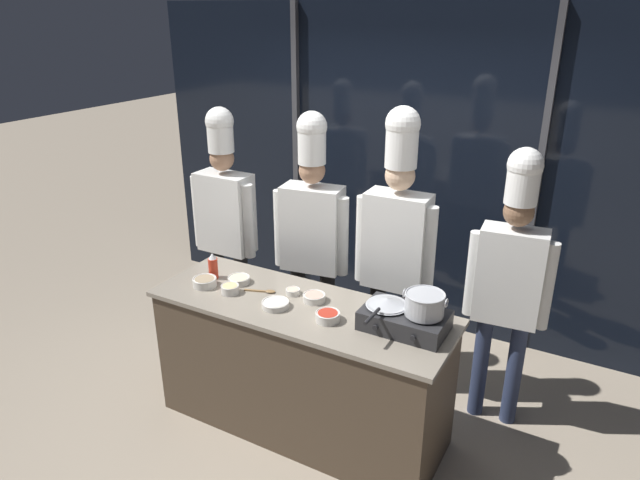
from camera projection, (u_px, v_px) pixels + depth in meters
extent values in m
plane|color=gray|center=(302.00, 423.00, 3.90)|extent=(24.00, 24.00, 0.00)
cube|color=black|center=(406.00, 173.00, 4.80)|extent=(4.97, 0.04, 2.70)
cube|color=#47474C|center=(297.00, 159.00, 5.24)|extent=(0.05, 0.05, 2.70)
cube|color=#47474C|center=(536.00, 192.00, 4.29)|extent=(0.05, 0.05, 2.70)
cube|color=#4C3D2D|center=(301.00, 369.00, 3.74)|extent=(1.89, 0.65, 0.89)
cube|color=gray|center=(301.00, 307.00, 3.56)|extent=(1.95, 0.68, 0.03)
cube|color=#28282B|center=(404.00, 320.00, 3.27)|extent=(0.49, 0.30, 0.11)
cylinder|color=black|center=(387.00, 306.00, 3.30)|extent=(0.19, 0.19, 0.01)
cylinder|color=black|center=(375.00, 328.00, 3.19)|extent=(0.03, 0.01, 0.03)
cylinder|color=black|center=(424.00, 315.00, 3.20)|extent=(0.19, 0.19, 0.01)
cylinder|color=black|center=(413.00, 338.00, 3.09)|extent=(0.03, 0.01, 0.03)
cylinder|color=#ADAFB5|center=(387.00, 304.00, 3.30)|extent=(0.23, 0.23, 0.01)
cone|color=#ADAFB5|center=(387.00, 301.00, 3.29)|extent=(0.25, 0.25, 0.04)
cylinder|color=black|center=(372.00, 316.00, 3.11)|extent=(0.02, 0.19, 0.02)
cylinder|color=#B7BABF|center=(425.00, 304.00, 3.17)|extent=(0.22, 0.22, 0.13)
torus|color=#B7BABF|center=(425.00, 294.00, 3.15)|extent=(0.23, 0.23, 0.01)
torus|color=#B7BABF|center=(405.00, 293.00, 3.21)|extent=(0.01, 0.05, 0.05)
torus|color=#B7BABF|center=(447.00, 303.00, 3.10)|extent=(0.01, 0.05, 0.05)
cylinder|color=red|center=(213.00, 268.00, 3.88)|extent=(0.06, 0.06, 0.14)
cone|color=white|center=(212.00, 256.00, 3.85)|extent=(0.06, 0.06, 0.04)
cylinder|color=silver|center=(314.00, 298.00, 3.60)|extent=(0.14, 0.14, 0.04)
torus|color=silver|center=(314.00, 295.00, 3.59)|extent=(0.14, 0.14, 0.01)
cylinder|color=#EAA893|center=(314.00, 296.00, 3.59)|extent=(0.12, 0.12, 0.02)
cylinder|color=silver|center=(230.00, 289.00, 3.70)|extent=(0.12, 0.12, 0.05)
torus|color=silver|center=(230.00, 286.00, 3.68)|extent=(0.12, 0.12, 0.01)
cylinder|color=#E0C689|center=(230.00, 287.00, 3.69)|extent=(0.10, 0.10, 0.03)
cylinder|color=silver|center=(239.00, 280.00, 3.84)|extent=(0.15, 0.15, 0.04)
torus|color=silver|center=(239.00, 277.00, 3.83)|extent=(0.15, 0.15, 0.01)
cylinder|color=beige|center=(239.00, 279.00, 3.83)|extent=(0.12, 0.12, 0.02)
cylinder|color=silver|center=(205.00, 282.00, 3.79)|extent=(0.16, 0.16, 0.05)
torus|color=silver|center=(204.00, 279.00, 3.78)|extent=(0.16, 0.16, 0.01)
cylinder|color=#9E896B|center=(205.00, 280.00, 3.78)|extent=(0.13, 0.13, 0.03)
cylinder|color=silver|center=(328.00, 317.00, 3.37)|extent=(0.15, 0.15, 0.05)
torus|color=silver|center=(328.00, 313.00, 3.36)|extent=(0.15, 0.15, 0.01)
cylinder|color=#B22D1E|center=(328.00, 315.00, 3.36)|extent=(0.12, 0.12, 0.03)
cylinder|color=silver|center=(275.00, 305.00, 3.52)|extent=(0.17, 0.17, 0.04)
torus|color=silver|center=(275.00, 302.00, 3.52)|extent=(0.17, 0.17, 0.01)
cylinder|color=silver|center=(275.00, 303.00, 3.52)|extent=(0.14, 0.14, 0.02)
cylinder|color=silver|center=(293.00, 292.00, 3.68)|extent=(0.09, 0.09, 0.03)
torus|color=silver|center=(293.00, 289.00, 3.68)|extent=(0.09, 0.09, 0.01)
cylinder|color=beige|center=(293.00, 290.00, 3.68)|extent=(0.08, 0.08, 0.02)
cube|color=olive|center=(255.00, 291.00, 3.72)|extent=(0.14, 0.06, 0.01)
ellipsoid|color=olive|center=(270.00, 291.00, 3.71)|extent=(0.08, 0.06, 0.02)
cylinder|color=#232326|center=(243.00, 296.00, 4.78)|extent=(0.12, 0.12, 0.80)
cylinder|color=#232326|center=(219.00, 290.00, 4.88)|extent=(0.12, 0.12, 0.80)
cube|color=white|center=(225.00, 213.00, 4.56)|extent=(0.44, 0.23, 0.65)
cylinder|color=white|center=(248.00, 221.00, 4.42)|extent=(0.09, 0.09, 0.59)
cylinder|color=white|center=(199.00, 211.00, 4.65)|extent=(0.09, 0.09, 0.59)
sphere|color=#A87A5B|center=(222.00, 159.00, 4.39)|extent=(0.19, 0.19, 0.19)
cylinder|color=white|center=(220.00, 137.00, 4.32)|extent=(0.20, 0.20, 0.24)
sphere|color=white|center=(219.00, 121.00, 4.28)|extent=(0.22, 0.22, 0.22)
cylinder|color=#232326|center=(327.00, 316.00, 4.47)|extent=(0.12, 0.12, 0.80)
cylinder|color=#232326|center=(299.00, 311.00, 4.55)|extent=(0.12, 0.12, 0.80)
cube|color=white|center=(312.00, 228.00, 4.23)|extent=(0.47, 0.29, 0.65)
cylinder|color=white|center=(342.00, 237.00, 4.13)|extent=(0.09, 0.09, 0.59)
cylinder|color=white|center=(280.00, 228.00, 4.29)|extent=(0.09, 0.09, 0.59)
sphere|color=#A87A5B|center=(312.00, 171.00, 4.06)|extent=(0.19, 0.19, 0.19)
cylinder|color=white|center=(312.00, 145.00, 4.00)|extent=(0.20, 0.20, 0.26)
sphere|color=white|center=(312.00, 127.00, 3.95)|extent=(0.22, 0.22, 0.22)
cylinder|color=#232326|center=(407.00, 340.00, 4.11)|extent=(0.11, 0.11, 0.83)
cylinder|color=#232326|center=(376.00, 332.00, 4.21)|extent=(0.11, 0.11, 0.83)
cube|color=white|center=(396.00, 241.00, 3.88)|extent=(0.44, 0.24, 0.67)
cylinder|color=white|center=(429.00, 251.00, 3.75)|extent=(0.09, 0.09, 0.62)
cylinder|color=white|center=(362.00, 239.00, 3.96)|extent=(0.09, 0.09, 0.62)
sphere|color=beige|center=(400.00, 176.00, 3.70)|extent=(0.20, 0.20, 0.20)
cylinder|color=white|center=(402.00, 146.00, 3.63)|extent=(0.21, 0.21, 0.28)
sphere|color=white|center=(403.00, 124.00, 3.57)|extent=(0.23, 0.23, 0.23)
cylinder|color=#2D3856|center=(514.00, 373.00, 3.80)|extent=(0.10, 0.10, 0.77)
cylinder|color=#2D3856|center=(480.00, 365.00, 3.88)|extent=(0.10, 0.10, 0.77)
cube|color=white|center=(510.00, 276.00, 3.58)|extent=(0.42, 0.25, 0.62)
cylinder|color=white|center=(547.00, 287.00, 3.47)|extent=(0.08, 0.08, 0.57)
cylinder|color=white|center=(472.00, 274.00, 3.64)|extent=(0.08, 0.08, 0.57)
sphere|color=brown|center=(519.00, 212.00, 3.41)|extent=(0.18, 0.18, 0.18)
cylinder|color=white|center=(523.00, 185.00, 3.35)|extent=(0.19, 0.19, 0.24)
sphere|color=white|center=(525.00, 165.00, 3.30)|extent=(0.21, 0.21, 0.21)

